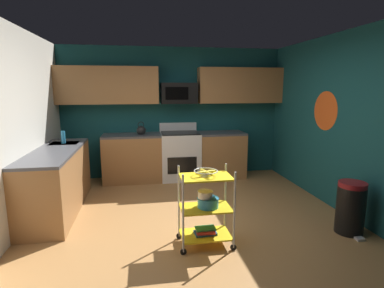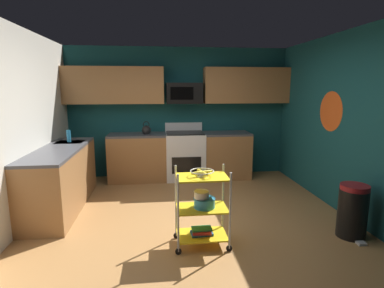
# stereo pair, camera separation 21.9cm
# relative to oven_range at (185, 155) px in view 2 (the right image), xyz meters

# --- Properties ---
(floor) EXTENTS (4.40, 4.80, 0.04)m
(floor) POSITION_rel_oven_range_xyz_m (-0.09, -2.10, -0.50)
(floor) COLOR #A87542
(floor) RESTS_ON ground
(wall_back) EXTENTS (4.52, 0.06, 2.60)m
(wall_back) POSITION_rel_oven_range_xyz_m (-0.09, 0.33, 0.82)
(wall_back) COLOR #14474C
(wall_back) RESTS_ON ground
(wall_left) EXTENTS (0.06, 4.80, 2.60)m
(wall_left) POSITION_rel_oven_range_xyz_m (-2.32, -2.10, 0.82)
(wall_left) COLOR silver
(wall_left) RESTS_ON ground
(wall_right) EXTENTS (0.06, 4.80, 2.60)m
(wall_right) POSITION_rel_oven_range_xyz_m (2.14, -2.10, 0.82)
(wall_right) COLOR #14474C
(wall_right) RESTS_ON ground
(wall_flower_decal) EXTENTS (0.00, 0.61, 0.61)m
(wall_flower_decal) POSITION_rel_oven_range_xyz_m (2.10, -1.54, 0.97)
(wall_flower_decal) COLOR #E5591E
(counter_run) EXTENTS (3.60, 2.64, 0.92)m
(counter_run) POSITION_rel_oven_range_xyz_m (-0.90, -0.56, -0.01)
(counter_run) COLOR #9E6B3D
(counter_run) RESTS_ON ground
(oven_range) EXTENTS (0.76, 0.65, 1.10)m
(oven_range) POSITION_rel_oven_range_xyz_m (0.00, 0.00, 0.00)
(oven_range) COLOR white
(oven_range) RESTS_ON ground
(upper_cabinets) EXTENTS (4.40, 0.33, 0.70)m
(upper_cabinets) POSITION_rel_oven_range_xyz_m (-0.11, 0.13, 1.37)
(upper_cabinets) COLOR #9E6B3D
(microwave) EXTENTS (0.70, 0.39, 0.40)m
(microwave) POSITION_rel_oven_range_xyz_m (-0.00, 0.10, 1.22)
(microwave) COLOR black
(rolling_cart) EXTENTS (0.64, 0.39, 0.91)m
(rolling_cart) POSITION_rel_oven_range_xyz_m (-0.05, -2.69, -0.02)
(rolling_cart) COLOR silver
(rolling_cart) RESTS_ON ground
(fruit_bowl) EXTENTS (0.27, 0.27, 0.07)m
(fruit_bowl) POSITION_rel_oven_range_xyz_m (-0.05, -2.69, 0.40)
(fruit_bowl) COLOR silver
(fruit_bowl) RESTS_ON rolling_cart
(mixing_bowl_large) EXTENTS (0.25, 0.25, 0.11)m
(mixing_bowl_large) POSITION_rel_oven_range_xyz_m (-0.02, -2.69, 0.04)
(mixing_bowl_large) COLOR #338CBF
(mixing_bowl_large) RESTS_ON rolling_cart
(mixing_bowl_small) EXTENTS (0.18, 0.18, 0.08)m
(mixing_bowl_small) POSITION_rel_oven_range_xyz_m (-0.06, -2.69, 0.14)
(mixing_bowl_small) COLOR silver
(mixing_bowl_small) RESTS_ON rolling_cart
(book_stack) EXTENTS (0.26, 0.19, 0.08)m
(book_stack) POSITION_rel_oven_range_xyz_m (-0.05, -2.69, -0.31)
(book_stack) COLOR #1E4C8C
(book_stack) RESTS_ON rolling_cart
(kettle) EXTENTS (0.21, 0.18, 0.26)m
(kettle) POSITION_rel_oven_range_xyz_m (-0.75, -0.00, 0.52)
(kettle) COLOR black
(kettle) RESTS_ON counter_run
(dish_soap_bottle) EXTENTS (0.06, 0.06, 0.20)m
(dish_soap_bottle) POSITION_rel_oven_range_xyz_m (-2.00, -0.78, 0.54)
(dish_soap_bottle) COLOR #2D8CBF
(dish_soap_bottle) RESTS_ON counter_run
(trash_can) EXTENTS (0.34, 0.42, 0.66)m
(trash_can) POSITION_rel_oven_range_xyz_m (1.81, -2.69, -0.15)
(trash_can) COLOR black
(trash_can) RESTS_ON ground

